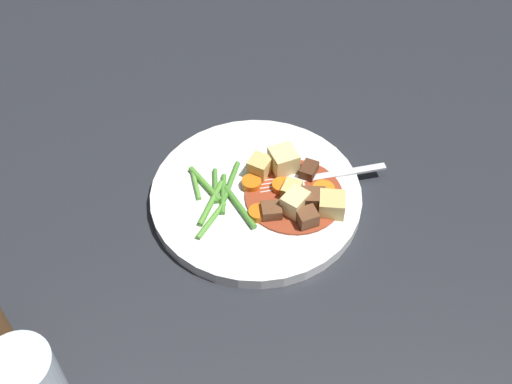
% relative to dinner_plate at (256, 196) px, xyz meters
% --- Properties ---
extents(ground_plane, '(3.00, 3.00, 0.00)m').
position_rel_dinner_plate_xyz_m(ground_plane, '(0.00, 0.00, -0.01)').
color(ground_plane, '#26282D').
extents(dinner_plate, '(0.28, 0.28, 0.02)m').
position_rel_dinner_plate_xyz_m(dinner_plate, '(0.00, 0.00, 0.00)').
color(dinner_plate, white).
rests_on(dinner_plate, ground_plane).
extents(stew_sauce, '(0.13, 0.13, 0.00)m').
position_rel_dinner_plate_xyz_m(stew_sauce, '(0.05, 0.00, 0.01)').
color(stew_sauce, '#93381E').
rests_on(stew_sauce, dinner_plate).
extents(carrot_slice_0, '(0.03, 0.03, 0.01)m').
position_rel_dinner_plate_xyz_m(carrot_slice_0, '(0.09, 0.01, 0.01)').
color(carrot_slice_0, orange).
rests_on(carrot_slice_0, dinner_plate).
extents(carrot_slice_1, '(0.03, 0.03, 0.01)m').
position_rel_dinner_plate_xyz_m(carrot_slice_1, '(0.01, -0.04, 0.01)').
color(carrot_slice_1, orange).
rests_on(carrot_slice_1, dinner_plate).
extents(carrot_slice_2, '(0.03, 0.03, 0.01)m').
position_rel_dinner_plate_xyz_m(carrot_slice_2, '(0.03, 0.01, 0.01)').
color(carrot_slice_2, orange).
rests_on(carrot_slice_2, dinner_plate).
extents(carrot_slice_3, '(0.04, 0.04, 0.01)m').
position_rel_dinner_plate_xyz_m(carrot_slice_3, '(-0.01, 0.01, 0.01)').
color(carrot_slice_3, orange).
rests_on(carrot_slice_3, dinner_plate).
extents(potato_chunk_0, '(0.03, 0.03, 0.02)m').
position_rel_dinner_plate_xyz_m(potato_chunk_0, '(0.05, -0.00, 0.02)').
color(potato_chunk_0, '#DBBC6B').
rests_on(potato_chunk_0, dinner_plate).
extents(potato_chunk_1, '(0.03, 0.03, 0.03)m').
position_rel_dinner_plate_xyz_m(potato_chunk_1, '(0.10, -0.02, 0.02)').
color(potato_chunk_1, '#DBBC6B').
rests_on(potato_chunk_1, dinner_plate).
extents(potato_chunk_2, '(0.03, 0.03, 0.03)m').
position_rel_dinner_plate_xyz_m(potato_chunk_2, '(0.00, 0.03, 0.02)').
color(potato_chunk_2, '#DBBC6B').
rests_on(potato_chunk_2, dinner_plate).
extents(potato_chunk_3, '(0.04, 0.04, 0.03)m').
position_rel_dinner_plate_xyz_m(potato_chunk_3, '(0.05, -0.02, 0.02)').
color(potato_chunk_3, '#EAD68C').
rests_on(potato_chunk_3, dinner_plate).
extents(potato_chunk_4, '(0.05, 0.05, 0.03)m').
position_rel_dinner_plate_xyz_m(potato_chunk_4, '(0.03, 0.05, 0.03)').
color(potato_chunk_4, '#EAD68C').
rests_on(potato_chunk_4, dinner_plate).
extents(meat_chunk_0, '(0.03, 0.03, 0.03)m').
position_rel_dinner_plate_xyz_m(meat_chunk_0, '(0.08, -0.01, 0.02)').
color(meat_chunk_0, brown).
rests_on(meat_chunk_0, dinner_plate).
extents(meat_chunk_1, '(0.03, 0.03, 0.02)m').
position_rel_dinner_plate_xyz_m(meat_chunk_1, '(0.03, -0.04, 0.02)').
color(meat_chunk_1, brown).
rests_on(meat_chunk_1, dinner_plate).
extents(meat_chunk_2, '(0.03, 0.03, 0.02)m').
position_rel_dinner_plate_xyz_m(meat_chunk_2, '(0.06, 0.04, 0.02)').
color(meat_chunk_2, '#4C2B19').
rests_on(meat_chunk_2, dinner_plate).
extents(meat_chunk_3, '(0.03, 0.03, 0.02)m').
position_rel_dinner_plate_xyz_m(meat_chunk_3, '(0.07, -0.04, 0.02)').
color(meat_chunk_3, brown).
rests_on(meat_chunk_3, dinner_plate).
extents(green_bean_0, '(0.03, 0.05, 0.01)m').
position_rel_dinner_plate_xyz_m(green_bean_0, '(-0.08, -0.00, 0.01)').
color(green_bean_0, '#66AD42').
rests_on(green_bean_0, dinner_plate).
extents(green_bean_1, '(0.01, 0.08, 0.01)m').
position_rel_dinner_plate_xyz_m(green_bean_1, '(-0.04, 0.01, 0.01)').
color(green_bean_1, '#4C8E33').
rests_on(green_bean_1, dinner_plate).
extents(green_bean_2, '(0.03, 0.06, 0.01)m').
position_rel_dinner_plate_xyz_m(green_bean_2, '(-0.05, -0.06, 0.01)').
color(green_bean_2, '#599E38').
rests_on(green_bean_2, dinner_plate).
extents(green_bean_3, '(0.05, 0.06, 0.01)m').
position_rel_dinner_plate_xyz_m(green_bean_3, '(-0.02, -0.03, 0.01)').
color(green_bean_3, '#4C8E33').
rests_on(green_bean_3, dinner_plate).
extents(green_bean_4, '(0.02, 0.06, 0.01)m').
position_rel_dinner_plate_xyz_m(green_bean_4, '(-0.05, -0.00, 0.01)').
color(green_bean_4, '#4C8E33').
rests_on(green_bean_4, dinner_plate).
extents(green_bean_5, '(0.05, 0.06, 0.01)m').
position_rel_dinner_plate_xyz_m(green_bean_5, '(-0.07, 0.00, 0.01)').
color(green_bean_5, '#599E38').
rests_on(green_bean_5, dinner_plate).
extents(green_bean_6, '(0.02, 0.08, 0.01)m').
position_rel_dinner_plate_xyz_m(green_bean_6, '(-0.05, -0.03, 0.01)').
color(green_bean_6, '#599E38').
rests_on(green_bean_6, dinner_plate).
extents(green_bean_7, '(0.02, 0.07, 0.01)m').
position_rel_dinner_plate_xyz_m(green_bean_7, '(-0.04, -0.01, 0.01)').
color(green_bean_7, '#4C8E33').
rests_on(green_bean_7, dinner_plate).
extents(fork, '(0.17, 0.08, 0.00)m').
position_rel_dinner_plate_xyz_m(fork, '(0.08, 0.04, 0.01)').
color(fork, silver).
rests_on(fork, dinner_plate).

